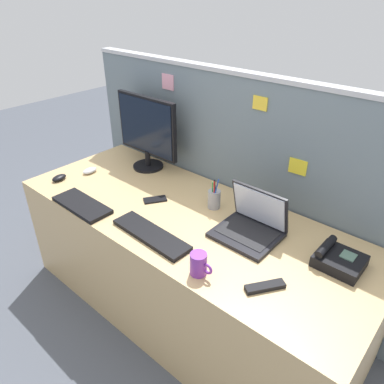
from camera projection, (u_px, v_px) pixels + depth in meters
The scene contains 14 objects.
ground_plane at pixel (187, 306), 2.35m from camera, with size 10.00×10.00×0.00m, color #4C515B.
desk at pixel (186, 264), 2.17m from camera, with size 2.07×0.81×0.70m, color tan.
cubicle_divider at pixel (233, 185), 2.28m from camera, with size 2.32×0.08×1.40m.
desktop_monitor at pixel (147, 130), 2.37m from camera, with size 0.50×0.20×0.48m.
laptop at pixel (252, 224), 1.82m from camera, with size 0.31×0.27×0.24m.
desk_phone at pixel (338, 259), 1.62m from camera, with size 0.20×0.18×0.09m.
keyboard_main at pixel (82, 205), 2.06m from camera, with size 0.38×0.15×0.02m, color black.
keyboard_spare at pixel (151, 235), 1.82m from camera, with size 0.45×0.13×0.02m, color black.
computer_mouse_right_hand at pixel (90, 171), 2.42m from camera, with size 0.06×0.10×0.03m, color silver.
computer_mouse_left_hand at pixel (59, 178), 2.33m from camera, with size 0.06×0.10×0.03m, color black.
pen_cup at pixel (214, 199), 2.03m from camera, with size 0.07×0.07×0.19m.
cell_phone_black_slab at pixel (155, 200), 2.12m from camera, with size 0.06×0.13×0.01m, color black.
tv_remote at pixel (265, 287), 1.51m from camera, with size 0.04×0.17×0.02m, color black.
coffee_mug at pixel (199, 264), 1.57m from camera, with size 0.11×0.07×0.10m.
Camera 1 is at (1.12, -1.23, 1.81)m, focal length 34.28 mm.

